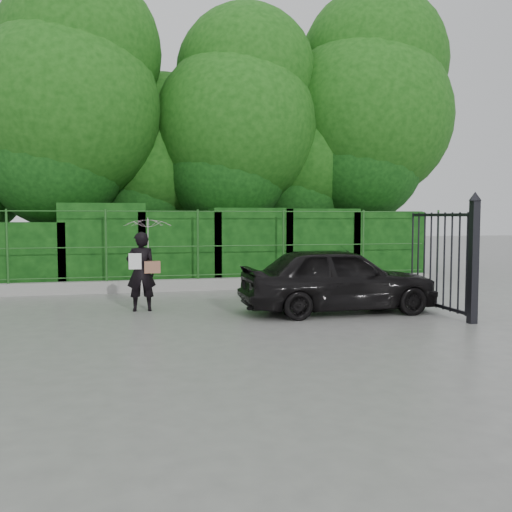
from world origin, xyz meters
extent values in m
plane|color=gray|center=(0.00, 0.00, 0.00)|extent=(80.00, 80.00, 0.00)
cube|color=#9E9E99|center=(0.00, 4.50, 0.15)|extent=(14.00, 0.25, 0.30)
cylinder|color=#23571F|center=(-4.20, 4.50, 1.20)|extent=(0.06, 0.06, 1.80)
cylinder|color=#23571F|center=(-1.90, 4.50, 1.20)|extent=(0.06, 0.06, 1.80)
cylinder|color=#23571F|center=(0.40, 4.50, 1.20)|extent=(0.06, 0.06, 1.80)
cylinder|color=#23571F|center=(2.70, 4.50, 1.20)|extent=(0.06, 0.06, 1.80)
cylinder|color=#23571F|center=(5.00, 4.50, 1.20)|extent=(0.06, 0.06, 1.80)
cylinder|color=#23571F|center=(7.30, 4.50, 1.20)|extent=(0.06, 0.06, 1.80)
cylinder|color=#23571F|center=(0.00, 4.50, 0.40)|extent=(13.60, 0.03, 0.03)
cylinder|color=#23571F|center=(0.00, 4.50, 1.15)|extent=(13.60, 0.03, 0.03)
cylinder|color=#23571F|center=(0.00, 4.50, 2.05)|extent=(13.60, 0.03, 0.03)
cube|color=black|center=(-4.00, 5.50, 0.88)|extent=(2.20, 1.20, 1.77)
cube|color=black|center=(-2.00, 5.50, 1.13)|extent=(2.20, 1.20, 2.27)
cube|color=black|center=(0.00, 5.50, 1.02)|extent=(2.20, 1.20, 2.04)
cube|color=black|center=(2.00, 5.50, 1.08)|extent=(2.20, 1.20, 2.15)
cube|color=black|center=(4.00, 5.50, 1.07)|extent=(2.20, 1.20, 2.14)
cube|color=black|center=(6.00, 5.50, 1.03)|extent=(2.20, 1.20, 2.05)
cylinder|color=black|center=(-3.00, 7.20, 2.25)|extent=(0.36, 0.36, 4.50)
sphere|color=#14470F|center=(-3.00, 7.20, 4.95)|extent=(5.40, 5.40, 5.40)
cylinder|color=black|center=(-0.50, 8.50, 1.62)|extent=(0.36, 0.36, 3.25)
sphere|color=#14470F|center=(-0.50, 8.50, 3.58)|extent=(3.90, 3.90, 3.90)
cylinder|color=black|center=(2.00, 7.50, 2.12)|extent=(0.36, 0.36, 4.25)
sphere|color=#14470F|center=(2.00, 7.50, 4.68)|extent=(5.10, 5.10, 5.10)
cylinder|color=black|center=(4.50, 8.20, 1.75)|extent=(0.36, 0.36, 3.50)
sphere|color=#14470F|center=(4.50, 8.20, 3.85)|extent=(4.20, 4.20, 4.20)
cylinder|color=black|center=(6.50, 7.80, 2.38)|extent=(0.36, 0.36, 4.75)
sphere|color=#14470F|center=(6.50, 7.80, 5.23)|extent=(5.70, 5.70, 5.70)
cube|color=black|center=(4.60, -1.20, 1.10)|extent=(0.14, 0.14, 2.20)
cone|color=black|center=(4.60, -1.20, 2.28)|extent=(0.22, 0.22, 0.16)
cube|color=black|center=(4.60, -0.05, 0.15)|extent=(0.05, 2.00, 0.06)
cube|color=black|center=(4.60, -0.05, 1.95)|extent=(0.05, 2.00, 0.06)
cylinder|color=black|center=(4.60, -1.00, 1.05)|extent=(0.04, 0.04, 1.90)
cylinder|color=black|center=(4.60, -0.75, 1.05)|extent=(0.04, 0.04, 1.90)
cylinder|color=black|center=(4.60, -0.50, 1.05)|extent=(0.04, 0.04, 1.90)
cylinder|color=black|center=(4.60, -0.25, 1.05)|extent=(0.04, 0.04, 1.90)
cylinder|color=black|center=(4.60, 0.00, 1.05)|extent=(0.04, 0.04, 1.90)
cylinder|color=black|center=(4.60, 0.25, 1.05)|extent=(0.04, 0.04, 1.90)
cylinder|color=black|center=(4.60, 0.50, 1.05)|extent=(0.04, 0.04, 1.90)
cylinder|color=black|center=(4.60, 0.75, 1.05)|extent=(0.04, 0.04, 1.90)
cylinder|color=black|center=(4.60, 1.00, 1.05)|extent=(0.04, 0.04, 1.90)
imported|color=black|center=(-1.14, 1.54, 0.81)|extent=(0.59, 0.39, 1.61)
imported|color=silver|center=(-0.99, 1.59, 1.46)|extent=(0.97, 0.99, 0.89)
cube|color=#935E46|center=(-0.92, 1.46, 0.90)|extent=(0.32, 0.15, 0.24)
cube|color=white|center=(-1.26, 1.42, 1.03)|extent=(0.25, 0.02, 0.32)
imported|color=black|center=(2.70, 0.49, 0.67)|extent=(3.93, 1.60, 1.33)
camera|label=1|loc=(-1.50, -10.18, 1.92)|focal=40.00mm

